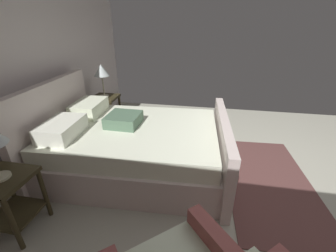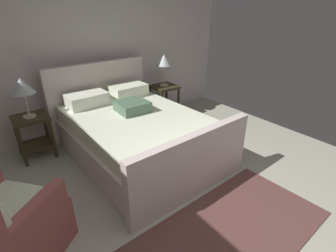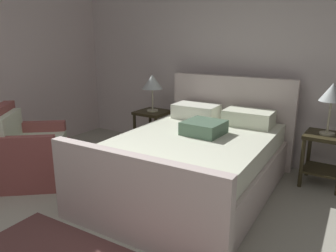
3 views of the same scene
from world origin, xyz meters
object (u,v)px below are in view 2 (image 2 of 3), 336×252
Objects in this scene: table_lamp_left at (22,87)px; armchair at (1,233)px; nightstand_right at (164,96)px; bed at (135,132)px; table_lamp_right at (164,61)px; nightstand_left at (33,130)px.

table_lamp_left is 1.88m from armchair.
nightstand_right is 1.14× the size of table_lamp_left.
table_lamp_right is (1.15, 0.89, 0.70)m from bed.
table_lamp_right reaches higher than bed.
table_lamp_right is 1.08× the size of table_lamp_left.
bed is at bearing -34.38° from nightstand_left.
table_lamp_left is at bearing -177.20° from table_lamp_right.
armchair is (-0.55, -1.67, -0.06)m from nightstand_left.
bed reaches higher than nightstand_left.
bed is 4.17× the size of table_lamp_right.
nightstand_left is at bearing -63.43° from table_lamp_left.
nightstand_right is at bearing -116.57° from table_lamp_right.
nightstand_right is 3.35m from armchair.
bed is 1.61m from table_lamp_right.
armchair is at bearing -147.97° from nightstand_right.
bed is 2.31× the size of armchair.
nightstand_right is 1.06× the size of table_lamp_right.
nightstand_left is (-2.29, -0.11, -0.65)m from table_lamp_right.
nightstand_right is 0.65m from table_lamp_right.
table_lamp_right reaches higher than armchair.
table_lamp_right is at bearing 37.93° from bed.
nightstand_left is 1.76m from armchair.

